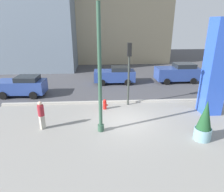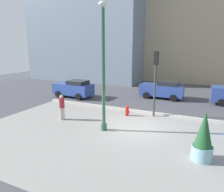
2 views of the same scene
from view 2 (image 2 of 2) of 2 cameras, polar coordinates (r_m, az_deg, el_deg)
ground_plane at (r=16.51m, az=10.79°, el=-3.92°), size 60.00×60.00×0.00m
plaza_pavement at (r=11.15m, az=3.04°, el=-12.35°), size 18.00×10.00×0.02m
curb_strip at (r=15.67m, az=10.01°, el=-4.52°), size 18.00×0.24×0.16m
lamp_post at (r=11.60m, az=-2.42°, el=6.76°), size 0.44×0.44×7.18m
potted_plant_near_left at (r=9.82m, az=23.96°, el=-10.64°), size 0.89×0.89×2.23m
fire_hydrant at (r=14.91m, az=4.18°, el=-4.11°), size 0.36×0.26×0.75m
traffic_light_corner at (r=14.50m, az=11.96°, el=6.16°), size 0.28×0.42×4.58m
car_passing_lane at (r=20.50m, az=13.79°, el=1.78°), size 4.10×1.99×1.70m
car_curb_east at (r=20.75m, az=-10.54°, el=2.08°), size 4.02×2.07×1.70m
pedestrian_by_curb at (r=14.33m, az=-13.71°, el=-2.70°), size 0.51×0.51×1.73m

